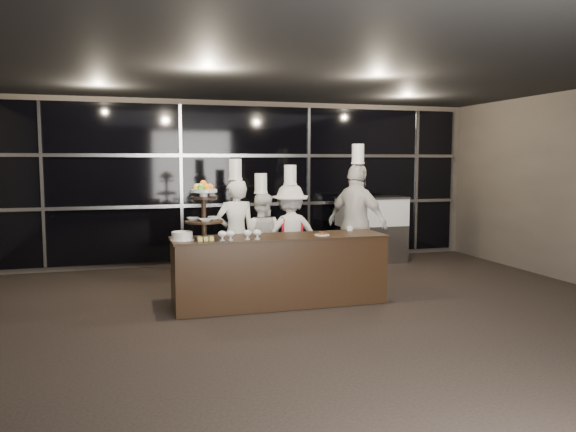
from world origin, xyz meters
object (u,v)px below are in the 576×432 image
object	(u,v)px
chef_c	(290,233)
chef_d	(357,222)
buffet_counter	(280,270)
display_case	(372,226)
display_stand	(204,206)
chef_b	(261,238)
layer_cake	(182,236)
chef_a	(236,232)

from	to	relation	value
chef_c	chef_d	size ratio (longest dim) A/B	0.85
buffet_counter	display_case	size ratio (longest dim) A/B	2.21
display_stand	chef_b	world-z (taller)	chef_b
display_stand	layer_cake	distance (m)	0.46
buffet_counter	chef_c	world-z (taller)	chef_c
layer_cake	chef_a	bearing A→B (deg)	51.78
chef_d	chef_c	bearing A→B (deg)	168.59
chef_a	chef_d	size ratio (longest dim) A/B	0.89
chef_d	display_stand	bearing A→B (deg)	-158.83
chef_c	display_stand	bearing A→B (deg)	-141.60
chef_b	chef_a	bearing A→B (deg)	-162.63
chef_a	chef_c	xyz separation A→B (m)	(0.87, 0.09, -0.06)
chef_b	chef_d	bearing A→B (deg)	-9.62
display_stand	chef_d	bearing A→B (deg)	21.17
chef_b	chef_d	distance (m)	1.52
buffet_counter	chef_b	xyz separation A→B (m)	(0.04, 1.23, 0.26)
buffet_counter	layer_cake	bearing A→B (deg)	-177.76
buffet_counter	chef_a	bearing A→B (deg)	108.89
chef_b	chef_c	bearing A→B (deg)	-5.50
display_case	chef_a	world-z (taller)	chef_a
display_case	chef_a	size ratio (longest dim) A/B	0.66
chef_c	chef_d	xyz separation A→B (m)	(1.03, -0.21, 0.16)
layer_cake	display_stand	bearing A→B (deg)	10.08
layer_cake	chef_c	xyz separation A→B (m)	(1.78, 1.24, -0.19)
layer_cake	chef_c	distance (m)	2.17
chef_d	display_case	bearing A→B (deg)	57.67
display_case	layer_cake	bearing A→B (deg)	-146.07
layer_cake	display_case	distance (m)	4.54
layer_cake	chef_b	size ratio (longest dim) A/B	0.17
chef_a	chef_b	xyz separation A→B (m)	(0.42, 0.13, -0.12)
display_stand	display_case	xyz separation A→B (m)	(3.48, 2.48, -0.65)
buffet_counter	chef_b	world-z (taller)	chef_b
layer_cake	chef_a	world-z (taller)	chef_a
buffet_counter	chef_c	distance (m)	1.33
chef_c	chef_d	distance (m)	1.06
buffet_counter	chef_d	bearing A→B (deg)	32.65
display_stand	chef_a	bearing A→B (deg)	60.40
display_case	chef_c	xyz separation A→B (m)	(-1.98, -1.29, 0.10)
display_case	chef_c	distance (m)	2.36
display_stand	display_case	size ratio (longest dim) A/B	0.58
buffet_counter	display_stand	bearing A→B (deg)	-179.99
display_case	chef_d	distance (m)	1.79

